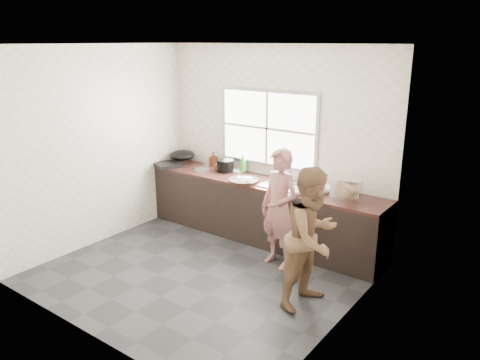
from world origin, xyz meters
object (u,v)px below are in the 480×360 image
Objects in this scene: cutting_board at (244,181)px; dish_rack at (347,189)px; person_side at (312,238)px; pot_lid_left at (202,169)px; bowl_held at (296,192)px; bottle_brown_tall at (213,160)px; bowl_crabs at (322,190)px; black_pot at (225,166)px; bottle_green at (243,162)px; wok at (182,155)px; bowl_mince at (249,182)px; pot_lid_right at (211,165)px; plate_food at (238,171)px; burner at (167,165)px; woman at (279,213)px; bottle_brown_short at (219,165)px; glass_jar at (224,169)px.

cutting_board is 1.21× the size of dish_rack.
pot_lid_left is (-2.45, 1.07, 0.10)m from person_side.
bottle_brown_tall is at bearing 165.69° from bowl_held.
black_pot is at bearing 178.95° from bowl_crabs.
bottle_green is at bearing 30.75° from black_pot.
bowl_mince is at bearing -10.14° from wok.
cutting_board is 1.02m from pot_lid_right.
plate_food is 0.57× the size of burner.
bowl_held is 1.78m from bottle_brown_tall.
woman is at bearing -149.79° from dish_rack.
bowl_crabs is at bearing -4.82° from bottle_brown_tall.
bottle_green reaches higher than black_pot.
black_pot reaches higher than pot_lid_left.
pot_lid_left is (-0.58, -0.27, -0.14)m from bottle_green.
bottle_brown_short is 0.61× the size of pot_lid_left.
bottle_brown_tall is 0.25m from bottle_brown_short.
glass_jar is at bearing 157.16° from bowl_mince.
bowl_mince is 1.35m from dish_rack.
black_pot is at bearing 20.43° from pot_lid_left.
bowl_held is at bearing -5.70° from pot_lid_left.
black_pot is 0.67× the size of burner.
wok is at bearing 169.15° from pot_lid_left.
glass_jar is (-0.00, -0.03, -0.05)m from black_pot.
bottle_brown_tall reaches higher than burner.
black_pot is at bearing -149.25° from bottle_green.
burner is at bearing -138.81° from pot_lid_right.
dish_rack is at bearing 53.37° from woman.
burner reaches higher than cutting_board.
bowl_held is at bearing 0.00° from bowl_mince.
bottle_brown_short reaches higher than glass_jar.
bottle_green reaches higher than bottle_brown_tall.
bowl_crabs is 2.02m from pot_lid_right.
wok reaches higher than glass_jar.
bottle_brown_short is 0.27m from pot_lid_left.
person_side is 3.58× the size of cutting_board.
pot_lid_left is at bearing -152.42° from plate_food.
bottle_green reaches higher than burner.
person_side reaches higher than glass_jar.
bottle_brown_short is 1.74× the size of glass_jar.
cutting_board is at bearing 165.36° from bowl_mince.
bottle_brown_short is at bearing -159.36° from bottle_green.
bottle_green is at bearing 126.79° from cutting_board.
glass_jar is at bearing -132.67° from plate_food.
bowl_held is 0.73× the size of bottle_green.
person_side is 2.37m from plate_food.
plate_food is at bearing 64.46° from person_side.
woman is at bearing -24.57° from glass_jar.
black_pot is 0.43m from pot_lid_right.
woman is 1.51m from black_pot.
bowl_crabs reaches higher than bowl_mince.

